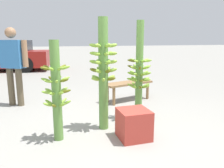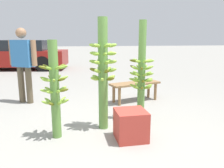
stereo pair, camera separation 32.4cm
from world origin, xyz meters
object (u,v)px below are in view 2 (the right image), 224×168
banana_stalk_left (55,89)px  banana_stalk_right (142,72)px  banana_stalk_center (103,72)px  produce_crate (131,125)px  vendor_person (23,60)px  parked_car (17,55)px  market_bench (135,86)px

banana_stalk_left → banana_stalk_right: banana_stalk_right is taller
banana_stalk_center → produce_crate: 0.85m
banana_stalk_center → vendor_person: (-1.40, 1.67, 0.05)m
banana_stalk_center → banana_stalk_right: 0.70m
banana_stalk_left → vendor_person: (-0.72, 1.85, 0.24)m
banana_stalk_center → produce_crate: banana_stalk_center is taller
vendor_person → parked_car: vendor_person is taller
vendor_person → market_bench: bearing=-157.0°
banana_stalk_left → market_bench: 2.21m
banana_stalk_right → parked_car: bearing=115.5°
banana_stalk_left → produce_crate: (0.98, -0.26, -0.48)m
produce_crate → parked_car: bearing=111.3°
banana_stalk_left → banana_stalk_center: banana_stalk_center is taller
banana_stalk_left → banana_stalk_right: (1.34, 0.41, 0.12)m
produce_crate → banana_stalk_center: bearing=123.7°
banana_stalk_center → vendor_person: 2.18m
market_bench → parked_car: parked_car is taller
banana_stalk_left → market_bench: size_ratio=1.14×
banana_stalk_right → market_bench: 1.21m
market_bench → produce_crate: size_ratio=2.89×
banana_stalk_left → produce_crate: size_ratio=3.29×
banana_stalk_right → banana_stalk_left: bearing=-163.2°
market_bench → banana_stalk_center: bearing=-140.5°
banana_stalk_center → banana_stalk_right: bearing=18.4°
banana_stalk_right → market_bench: (0.24, 1.10, -0.46)m
banana_stalk_center → produce_crate: bearing=-56.3°
parked_car → produce_crate: parked_car is taller
market_bench → parked_car: 7.05m
parked_car → produce_crate: size_ratio=11.40×
parked_car → market_bench: bearing=-140.2°
vendor_person → banana_stalk_right: bearing=176.7°
banana_stalk_center → parked_car: 7.84m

